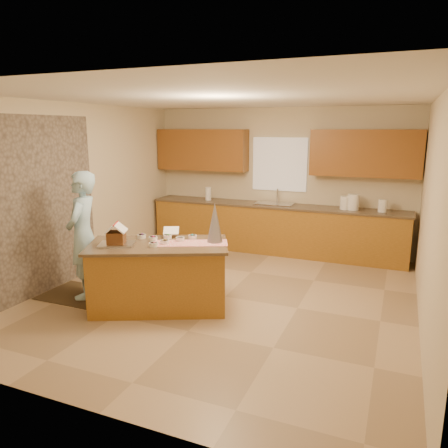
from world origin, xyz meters
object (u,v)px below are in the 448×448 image
Objects in this scene: tinsel_tree at (215,223)px; boy at (83,235)px; gingerbread_house at (116,236)px; island_base at (159,277)px.

boy reaches higher than tinsel_tree.
boy is at bearing 165.65° from gingerbread_house.
island_base is at bearing -151.66° from tinsel_tree.
gingerbread_house is (0.68, -0.17, 0.10)m from boy.
tinsel_tree is 1.85m from boy.
boy is (-1.78, -0.43, -0.24)m from tinsel_tree.
tinsel_tree is at bearing 28.97° from gingerbread_house.
tinsel_tree is at bearing 84.57° from boy.
tinsel_tree is 1.26m from gingerbread_house.
tinsel_tree is (0.65, 0.35, 0.71)m from island_base.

